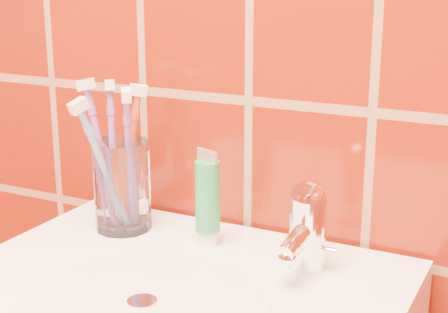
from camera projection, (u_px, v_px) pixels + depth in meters
The scene contains 8 objects.
glass_tumbler at pixel (122, 185), 1.01m from camera, with size 0.08×0.08×0.14m, color white.
toothpaste_tube at pixel (208, 201), 0.96m from camera, with size 0.04×0.04×0.14m.
faucet at pixel (307, 223), 0.88m from camera, with size 0.05×0.11×0.12m.
toothbrush_0 at pixel (129, 162), 0.99m from camera, with size 0.04×0.05×0.22m, color #7F4BA1, non-canonical shape.
toothbrush_1 at pixel (131, 158), 1.02m from camera, with size 0.05×0.04×0.22m, color #C14229, non-canonical shape.
toothbrush_2 at pixel (102, 157), 1.01m from camera, with size 0.08×0.03×0.23m, color #824594, non-canonical shape.
toothbrush_3 at pixel (113, 156), 1.02m from camera, with size 0.04×0.05×0.23m, color #824EA7, non-canonical shape.
toothbrush_4 at pixel (105, 169), 0.97m from camera, with size 0.05×0.09×0.21m, color #688EB8, non-canonical shape.
Camera 1 is at (0.41, 0.31, 1.23)m, focal length 55.00 mm.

